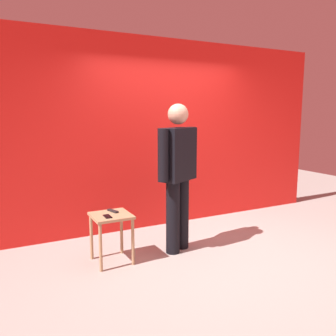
{
  "coord_description": "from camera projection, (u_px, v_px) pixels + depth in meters",
  "views": [
    {
      "loc": [
        -2.41,
        -3.28,
        1.71
      ],
      "look_at": [
        -0.43,
        0.55,
        1.03
      ],
      "focal_mm": 37.5,
      "sensor_mm": 36.0,
      "label": 1
    }
  ],
  "objects": [
    {
      "name": "back_wall_red",
      "position": [
        166.0,
        134.0,
        5.31
      ],
      "size": [
        5.58,
        0.12,
        2.78
      ],
      "primitive_type": "cube",
      "color": "red",
      "rests_on": "ground_plane"
    },
    {
      "name": "tv_remote",
      "position": [
        113.0,
        211.0,
        4.08
      ],
      "size": [
        0.09,
        0.18,
        0.02
      ],
      "primitive_type": "cube",
      "rotation": [
        0.0,
        0.0,
        0.29
      ],
      "color": "black",
      "rests_on": "side_table"
    },
    {
      "name": "standing_person",
      "position": [
        178.0,
        170.0,
        4.26
      ],
      "size": [
        0.69,
        0.44,
        1.82
      ],
      "color": "black",
      "rests_on": "ground_plane"
    },
    {
      "name": "side_table",
      "position": [
        111.0,
        224.0,
        4.0
      ],
      "size": [
        0.43,
        0.43,
        0.57
      ],
      "color": "tan",
      "rests_on": "ground_plane"
    },
    {
      "name": "ground_plane",
      "position": [
        221.0,
        256.0,
        4.24
      ],
      "size": [
        12.0,
        12.0,
        0.0
      ],
      "primitive_type": "plane",
      "color": "#9E9991"
    },
    {
      "name": "cell_phone",
      "position": [
        107.0,
        216.0,
        3.89
      ],
      "size": [
        0.07,
        0.15,
        0.01
      ],
      "primitive_type": "cube",
      "rotation": [
        0.0,
        0.0,
        -0.02
      ],
      "color": "black",
      "rests_on": "side_table"
    }
  ]
}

